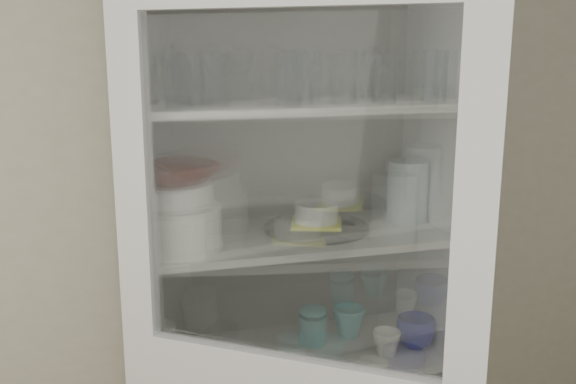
{
  "coord_description": "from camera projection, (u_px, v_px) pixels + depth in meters",
  "views": [
    {
      "loc": [
        -0.31,
        -0.56,
        1.81
      ],
      "look_at": [
        0.2,
        1.27,
        1.39
      ],
      "focal_mm": 40.0,
      "sensor_mm": 36.0,
      "label": 1
    }
  ],
  "objects": [
    {
      "name": "wall_back",
      "position": [
        212.0,
        207.0,
        2.13
      ],
      "size": [
        3.6,
        0.02,
        2.6
      ],
      "primitive_type": "cube",
      "color": "beige",
      "rests_on": "ground"
    },
    {
      "name": "pantry_cabinet",
      "position": [
        283.0,
        320.0,
        2.11
      ],
      "size": [
        1.0,
        0.45,
        2.1
      ],
      "color": "silver",
      "rests_on": "floor"
    },
    {
      "name": "tumbler_0",
      "position": [
        178.0,
        83.0,
        1.66
      ],
      "size": [
        0.09,
        0.09,
        0.13
      ],
      "primitive_type": "cylinder",
      "rotation": [
        0.0,
        0.0,
        0.42
      ],
      "color": "silver",
      "rests_on": "shelf_glass"
    },
    {
      "name": "tumbler_1",
      "position": [
        218.0,
        83.0,
        1.72
      ],
      "size": [
        0.08,
        0.08,
        0.13
      ],
      "primitive_type": "cylinder",
      "rotation": [
        0.0,
        0.0,
        -0.38
      ],
      "color": "silver",
      "rests_on": "shelf_glass"
    },
    {
      "name": "tumbler_2",
      "position": [
        289.0,
        80.0,
        1.73
      ],
      "size": [
        0.08,
        0.08,
        0.14
      ],
      "primitive_type": "cylinder",
      "rotation": [
        0.0,
        0.0,
        0.18
      ],
      "color": "silver",
      "rests_on": "shelf_glass"
    },
    {
      "name": "tumbler_3",
      "position": [
        344.0,
        78.0,
        1.79
      ],
      "size": [
        0.08,
        0.08,
        0.14
      ],
      "primitive_type": "cylinder",
      "rotation": [
        0.0,
        0.0,
        0.11
      ],
      "color": "silver",
      "rests_on": "shelf_glass"
    },
    {
      "name": "tumbler_4",
      "position": [
        301.0,
        78.0,
        1.73
      ],
      "size": [
        0.08,
        0.08,
        0.15
      ],
      "primitive_type": "cylinder",
      "rotation": [
        0.0,
        0.0,
        -0.03
      ],
      "color": "silver",
      "rests_on": "shelf_glass"
    },
    {
      "name": "tumbler_5",
      "position": [
        385.0,
        79.0,
        1.83
      ],
      "size": [
        0.07,
        0.07,
        0.14
      ],
      "primitive_type": "cylinder",
      "rotation": [
        0.0,
        0.0,
        0.06
      ],
      "color": "silver",
      "rests_on": "shelf_glass"
    },
    {
      "name": "tumbler_6",
      "position": [
        434.0,
        76.0,
        1.87
      ],
      "size": [
        0.09,
        0.09,
        0.15
      ],
      "primitive_type": "cylinder",
      "rotation": [
        0.0,
        0.0,
        -0.22
      ],
      "color": "silver",
      "rests_on": "shelf_glass"
    },
    {
      "name": "tumbler_7",
      "position": [
        145.0,
        80.0,
        1.78
      ],
      "size": [
        0.08,
        0.08,
        0.14
      ],
      "primitive_type": "cylinder",
      "rotation": [
        0.0,
        0.0,
        -0.2
      ],
      "color": "silver",
      "rests_on": "shelf_glass"
    },
    {
      "name": "tumbler_8",
      "position": [
        190.0,
        78.0,
        1.79
      ],
      "size": [
        0.09,
        0.09,
        0.15
      ],
      "primitive_type": "cylinder",
      "rotation": [
        0.0,
        0.0,
        -0.2
      ],
      "color": "silver",
      "rests_on": "shelf_glass"
    },
    {
      "name": "tumbler_9",
      "position": [
        213.0,
        78.0,
        1.83
      ],
      "size": [
        0.08,
        0.08,
        0.14
      ],
      "primitive_type": "cylinder",
      "rotation": [
        0.0,
        0.0,
        -0.12
      ],
      "color": "silver",
      "rests_on": "shelf_glass"
    },
    {
      "name": "tumbler_10",
      "position": [
        291.0,
        76.0,
        1.9
      ],
      "size": [
        0.09,
        0.09,
        0.15
      ],
      "primitive_type": "cylinder",
      "rotation": [
        0.0,
        0.0,
        -0.18
      ],
      "color": "silver",
      "rests_on": "shelf_glass"
    },
    {
      "name": "goblet_0",
      "position": [
        174.0,
        71.0,
        1.87
      ],
      "size": [
        0.08,
        0.08,
        0.18
      ],
      "primitive_type": null,
      "color": "silver",
      "rests_on": "shelf_glass"
    },
    {
      "name": "goblet_1",
      "position": [
        240.0,
        70.0,
        1.94
      ],
      "size": [
        0.08,
        0.08,
        0.18
      ],
      "primitive_type": null,
      "color": "silver",
      "rests_on": "shelf_glass"
    },
    {
      "name": "goblet_2",
      "position": [
        311.0,
        72.0,
        1.98
      ],
      "size": [
        0.07,
        0.07,
        0.17
      ],
      "primitive_type": null,
      "color": "silver",
      "rests_on": "shelf_glass"
    },
    {
      "name": "goblet_3",
      "position": [
        372.0,
        70.0,
        2.02
      ],
      "size": [
        0.08,
        0.08,
        0.17
      ],
      "primitive_type": null,
      "color": "silver",
      "rests_on": "shelf_glass"
    },
    {
      "name": "plate_stack_front",
      "position": [
        177.0,
        227.0,
        1.8
      ],
      "size": [
        0.25,
        0.25,
        0.13
      ],
      "primitive_type": "cylinder",
      "color": "white",
      "rests_on": "shelf_plates"
    },
    {
      "name": "plate_stack_back",
      "position": [
        165.0,
        215.0,
        1.99
      ],
      "size": [
        0.19,
        0.19,
        0.1
      ],
      "primitive_type": "cylinder",
      "color": "white",
      "rests_on": "shelf_plates"
    },
    {
      "name": "cream_bowl",
      "position": [
        176.0,
        194.0,
        1.78
      ],
      "size": [
        0.27,
        0.27,
        0.06
      ],
      "primitive_type": "cylinder",
      "rotation": [
        0.0,
        0.0,
        0.35
      ],
      "color": "silver",
      "rests_on": "plate_stack_front"
    },
    {
      "name": "terracotta_bowl",
      "position": [
        175.0,
        173.0,
        1.77
      ],
      "size": [
        0.3,
        0.3,
        0.06
      ],
      "primitive_type": "imported",
      "rotation": [
        0.0,
        0.0,
        0.4
      ],
      "color": "#4A190F",
      "rests_on": "cream_bowl"
    },
    {
      "name": "glass_platter",
      "position": [
        316.0,
        227.0,
        2.0
      ],
      "size": [
        0.41,
        0.41,
        0.02
      ],
      "primitive_type": "cylinder",
      "rotation": [
        0.0,
        0.0,
        -0.3
      ],
      "color": "silver",
      "rests_on": "shelf_plates"
    },
    {
      "name": "yellow_trivet",
      "position": [
        316.0,
        223.0,
        1.99
      ],
      "size": [
        0.19,
        0.19,
        0.01
      ],
      "primitive_type": "cube",
      "rotation": [
        0.0,
        0.0,
        -0.34
      ],
      "color": "#FFF735",
      "rests_on": "glass_platter"
    },
    {
      "name": "white_ramekin",
      "position": [
        317.0,
        212.0,
        1.99
      ],
      "size": [
        0.14,
        0.14,
        0.06
      ],
      "primitive_type": "cylinder",
      "rotation": [
        0.0,
        0.0,
        -0.04
      ],
      "color": "white",
      "rests_on": "yellow_trivet"
    },
    {
      "name": "grey_bowl_stack",
      "position": [
        407.0,
        191.0,
        2.09
      ],
      "size": [
        0.13,
        0.13,
        0.2
      ],
      "primitive_type": "cylinder",
      "color": "#ADBAB9",
      "rests_on": "shelf_plates"
    },
    {
      "name": "mug_blue",
      "position": [
        415.0,
        332.0,
        2.09
      ],
      "size": [
        0.15,
        0.15,
        0.1
      ],
      "primitive_type": "imported",
      "rotation": [
        0.0,
        0.0,
        -0.15
      ],
      "color": "navy",
      "rests_on": "shelf_mugs"
    },
    {
      "name": "mug_teal",
      "position": [
        349.0,
        322.0,
        2.17
      ],
      "size": [
        0.13,
        0.13,
        0.1
      ],
      "primitive_type": "imported",
      "rotation": [
        0.0,
        0.0,
        -0.19
      ],
      "color": "teal",
      "rests_on": "shelf_mugs"
    },
    {
      "name": "mug_white",
      "position": [
        386.0,
        343.0,
        2.03
      ],
      "size": [
        0.12,
        0.12,
        0.08
      ],
      "primitive_type": "imported",
      "rotation": [
        0.0,
        0.0,
        0.42
      ],
      "color": "white",
      "rests_on": "shelf_mugs"
    },
    {
      "name": "teal_jar",
      "position": [
        313.0,
        327.0,
        2.12
      ],
      "size": [
        0.09,
        0.09,
        0.11
      ],
      "color": "teal",
      "rests_on": "shelf_mugs"
    },
    {
      "name": "measuring_cups",
      "position": [
        180.0,
        368.0,
        1.92
      ],
      "size": [
        0.09,
        0.09,
        0.04
      ],
      "primitive_type": "cylinder",
      "color": "silver",
      "rests_on": "shelf_mugs"
    },
    {
      "name": "white_canister",
      "position": [
        158.0,
        346.0,
        1.96
      ],
      "size": [
        0.14,
        0.14,
        0.13
      ],
      "primitive_type": "cylinder",
      "rotation": [
        0.0,
        0.0,
        -0.26
      ],
      "color": "white",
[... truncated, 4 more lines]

